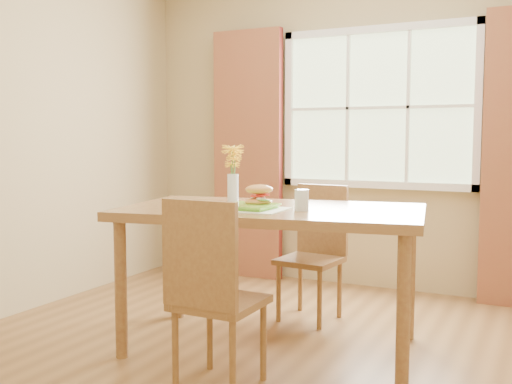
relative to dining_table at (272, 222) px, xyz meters
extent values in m
cube|color=brown|center=(0.17, -0.19, -0.77)|extent=(4.20, 3.80, 0.02)
cube|color=tan|center=(0.17, 1.72, 0.59)|extent=(4.20, 0.02, 2.70)
cube|color=tan|center=(-1.94, -0.19, 0.59)|extent=(0.02, 3.80, 2.70)
cube|color=#BAD39F|center=(0.17, 1.69, 0.74)|extent=(1.50, 0.02, 1.20)
cube|color=white|center=(0.17, 1.66, 1.37)|extent=(1.62, 0.04, 0.06)
cube|color=white|center=(0.17, 1.66, 0.11)|extent=(1.62, 0.04, 0.06)
cube|color=white|center=(-0.61, 1.66, 0.74)|extent=(0.06, 0.04, 1.32)
cube|color=white|center=(0.95, 1.66, 0.74)|extent=(0.06, 0.04, 1.32)
cube|color=white|center=(0.17, 1.67, 0.74)|extent=(1.50, 0.03, 0.02)
cube|color=maroon|center=(-0.98, 1.59, 0.34)|extent=(0.65, 0.08, 2.20)
cube|color=olive|center=(0.00, 0.00, 0.06)|extent=(1.88, 1.26, 0.05)
cylinder|color=olive|center=(-0.70, -0.53, -0.36)|extent=(0.07, 0.07, 0.79)
cylinder|color=olive|center=(0.84, -0.26, -0.36)|extent=(0.07, 0.07, 0.79)
cylinder|color=olive|center=(-0.84, 0.26, -0.36)|extent=(0.07, 0.07, 0.79)
cylinder|color=olive|center=(0.70, 0.53, -0.36)|extent=(0.07, 0.07, 0.79)
cube|color=brown|center=(0.00, -0.62, -0.33)|extent=(0.41, 0.41, 0.04)
cube|color=brown|center=(0.00, -0.80, -0.05)|extent=(0.40, 0.04, 0.52)
cylinder|color=brown|center=(-0.16, -0.78, -0.55)|extent=(0.03, 0.03, 0.41)
cylinder|color=brown|center=(0.16, -0.78, -0.55)|extent=(0.03, 0.03, 0.41)
cylinder|color=brown|center=(-0.16, -0.46, -0.55)|extent=(0.03, 0.03, 0.41)
cylinder|color=brown|center=(0.16, -0.46, -0.55)|extent=(0.03, 0.03, 0.41)
cube|color=brown|center=(0.00, 0.62, -0.35)|extent=(0.42, 0.42, 0.04)
cube|color=brown|center=(0.02, 0.79, -0.08)|extent=(0.39, 0.07, 0.49)
cylinder|color=brown|center=(-0.17, 0.48, -0.56)|extent=(0.03, 0.03, 0.39)
cylinder|color=brown|center=(0.14, 0.45, -0.56)|extent=(0.03, 0.03, 0.39)
cylinder|color=brown|center=(-0.14, 0.79, -0.56)|extent=(0.03, 0.03, 0.39)
cylinder|color=brown|center=(0.17, 0.76, -0.56)|extent=(0.03, 0.03, 0.39)
cube|color=#EDF2CD|center=(-0.09, -0.17, 0.09)|extent=(0.47, 0.35, 0.01)
cube|color=#75CA32|center=(-0.07, -0.16, 0.10)|extent=(0.28, 0.28, 0.01)
ellipsoid|color=#E98C4F|center=(-0.04, -0.10, 0.13)|extent=(0.19, 0.17, 0.04)
ellipsoid|color=#4C8C2D|center=(0.00, -0.12, 0.14)|extent=(0.09, 0.06, 0.01)
cylinder|color=red|center=(-0.05, -0.10, 0.16)|extent=(0.08, 0.08, 0.01)
cylinder|color=red|center=(-0.02, -0.09, 0.17)|extent=(0.08, 0.08, 0.01)
ellipsoid|color=#E98C4F|center=(-0.04, -0.10, 0.20)|extent=(0.19, 0.17, 0.06)
cylinder|color=silver|center=(0.21, -0.07, 0.15)|extent=(0.08, 0.08, 0.12)
cylinder|color=silver|center=(0.21, -0.07, 0.14)|extent=(0.07, 0.07, 0.10)
cylinder|color=silver|center=(-0.35, 0.17, 0.18)|extent=(0.07, 0.07, 0.18)
cylinder|color=silver|center=(-0.35, 0.17, 0.13)|extent=(0.06, 0.06, 0.09)
cylinder|color=#3D7028|center=(-0.35, 0.17, 0.26)|extent=(0.01, 0.01, 0.34)
cylinder|color=#3D7028|center=(-0.34, 0.16, 0.23)|extent=(0.01, 0.01, 0.28)
cylinder|color=#3D7028|center=(-0.36, 0.18, 0.21)|extent=(0.01, 0.01, 0.24)
cylinder|color=#3D7028|center=(-0.35, 0.17, 0.24)|extent=(0.01, 0.01, 0.31)
camera|label=1|loc=(1.47, -3.18, 0.50)|focal=42.00mm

